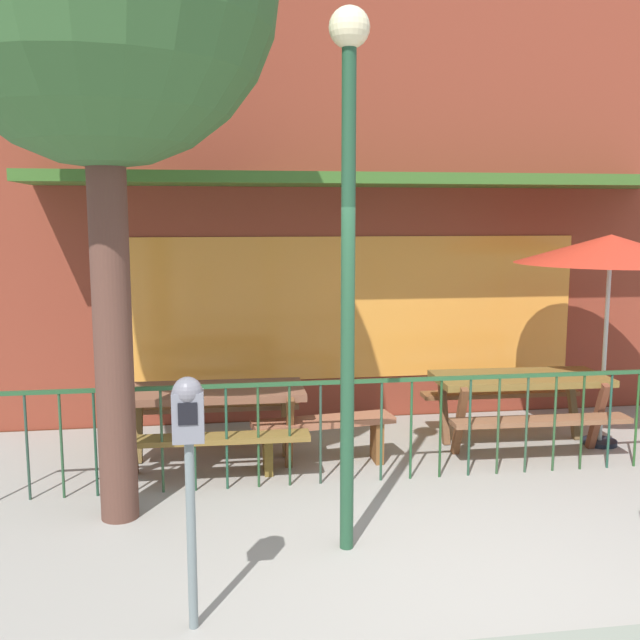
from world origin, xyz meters
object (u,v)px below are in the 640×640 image
picnic_table_left (212,405)px  picnic_table_right (520,390)px  patio_bench (324,431)px  patio_umbrella (611,250)px  parking_meter_near (189,436)px  street_lamp (348,206)px

picnic_table_left → picnic_table_right: (3.22, 0.10, 0.00)m
picnic_table_right → patio_bench: picnic_table_right is taller
patio_umbrella → parking_meter_near: patio_umbrella is taller
patio_umbrella → street_lamp: size_ratio=0.59×
parking_meter_near → street_lamp: size_ratio=0.40×
picnic_table_left → patio_bench: size_ratio=1.28×
picnic_table_left → patio_umbrella: patio_umbrella is taller
parking_meter_near → street_lamp: 1.94m
picnic_table_right → patio_bench: size_ratio=1.28×
parking_meter_near → patio_umbrella: bearing=34.1°
patio_umbrella → patio_bench: size_ratio=1.57×
patio_bench → parking_meter_near: (-1.20, -2.65, 0.83)m
parking_meter_near → street_lamp: street_lamp is taller
street_lamp → parking_meter_near: bearing=-140.8°
patio_umbrella → street_lamp: (-3.15, -1.99, 0.42)m
street_lamp → picnic_table_left: bearing=116.6°
picnic_table_right → street_lamp: 3.59m
patio_bench → patio_umbrella: bearing=4.3°
parking_meter_near → picnic_table_left: bearing=87.6°
picnic_table_left → parking_meter_near: (-0.12, -2.85, 0.57)m
patio_bench → street_lamp: (-0.10, -1.75, 2.16)m
patio_bench → street_lamp: size_ratio=0.37×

